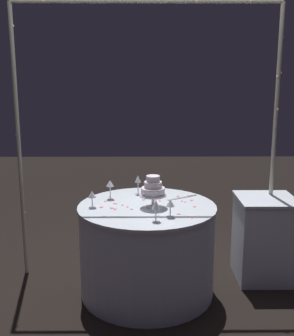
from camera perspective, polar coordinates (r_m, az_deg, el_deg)
ground_plane at (r=3.76m, az=-0.00°, el=-16.10°), size 12.00×12.00×0.00m
decorative_arch at (r=3.67m, az=-0.05°, el=8.79°), size 2.28×0.06×2.39m
main_table at (r=3.60m, az=-0.00°, el=-10.80°), size 1.12×1.12×0.76m
side_table at (r=3.98m, az=15.36°, el=-9.00°), size 0.50×0.50×0.75m
tiered_cake at (r=3.38m, az=0.80°, el=-2.80°), size 0.22×0.22×0.26m
wine_glass_0 at (r=3.17m, az=3.13°, el=-4.80°), size 0.06×0.06×0.14m
wine_glass_1 at (r=3.08m, az=1.20°, el=-5.06°), size 0.07×0.07×0.16m
wine_glass_2 at (r=3.42m, az=-7.35°, el=-3.61°), size 0.06×0.06×0.14m
wine_glass_3 at (r=3.67m, az=1.37°, el=-2.18°), size 0.06×0.06×0.16m
wine_glass_4 at (r=3.63m, az=-4.96°, el=-2.19°), size 0.07×0.07×0.16m
wine_glass_5 at (r=3.76m, az=-1.21°, el=-1.63°), size 0.06×0.06×0.17m
cake_knife at (r=3.70m, az=4.95°, el=-3.88°), size 0.26×0.17×0.01m
rose_petal_0 at (r=3.27m, az=4.25°, el=-6.13°), size 0.03×0.02×0.00m
rose_petal_1 at (r=3.59m, az=-5.53°, el=-4.43°), size 0.04×0.03×0.00m
rose_petal_2 at (r=3.62m, az=-0.52°, el=-4.26°), size 0.03×0.02×0.00m
rose_petal_3 at (r=3.20m, az=6.05°, el=-6.61°), size 0.03×0.04×0.00m
rose_petal_4 at (r=3.43m, az=-2.63°, el=-5.22°), size 0.02×0.03×0.00m
rose_petal_5 at (r=3.38m, az=-4.26°, el=-5.49°), size 0.04×0.04×0.00m
rose_petal_6 at (r=3.48m, az=-3.29°, el=-4.93°), size 0.03×0.03×0.00m
rose_petal_7 at (r=3.59m, az=4.67°, el=-4.43°), size 0.03×0.04×0.00m
rose_petal_8 at (r=3.56m, az=0.86°, el=-4.51°), size 0.04×0.05×0.00m
rose_petal_9 at (r=3.62m, az=1.08°, el=-4.27°), size 0.04×0.03×0.00m
rose_petal_10 at (r=3.46m, az=6.38°, el=-5.13°), size 0.04×0.04×0.00m
rose_petal_11 at (r=3.62m, az=5.96°, el=-4.30°), size 0.04×0.04×0.00m
rose_petal_12 at (r=3.38m, az=-2.06°, el=-5.50°), size 0.03×0.03×0.00m
rose_petal_13 at (r=3.52m, az=-4.29°, el=-4.75°), size 0.05×0.04×0.00m
rose_petal_14 at (r=3.57m, az=5.14°, el=-4.53°), size 0.03×0.03×0.00m
rose_petal_15 at (r=3.59m, az=1.70°, el=-4.40°), size 0.03×0.04×0.00m
rose_petal_16 at (r=3.73m, az=4.16°, el=-3.78°), size 0.03×0.04×0.00m
rose_petal_17 at (r=3.62m, az=-0.39°, el=-4.25°), size 0.04×0.04×0.00m
rose_petal_18 at (r=3.41m, az=-4.71°, el=-5.35°), size 0.05×0.05×0.00m
rose_petal_19 at (r=3.44m, az=-6.14°, el=-5.21°), size 0.05×0.05×0.00m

